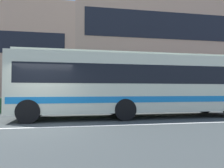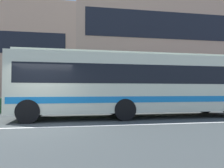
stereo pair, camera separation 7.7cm
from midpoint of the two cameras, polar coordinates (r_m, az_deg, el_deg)
The scene contains 5 objects.
ground_plane at distance 8.30m, azimuth -19.57°, elevation -11.24°, with size 160.00×160.00×0.00m, color #3A3F3E.
lane_centre_line at distance 8.30m, azimuth -19.57°, elevation -11.21°, with size 60.00×0.16×0.01m, color silver.
hedge_row_far at distance 14.30m, azimuth -20.78°, elevation -5.43°, with size 13.04×1.10×0.89m, color #214926.
apartment_block_right at distance 26.12m, azimuth 14.53°, elevation 10.17°, with size 21.16×8.45×13.56m.
transit_bus at distance 10.78m, azimuth 6.07°, elevation 0.32°, with size 11.91×2.79×3.22m.
Camera 2 is at (1.46, -8.07, 1.37)m, focal length 33.13 mm.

